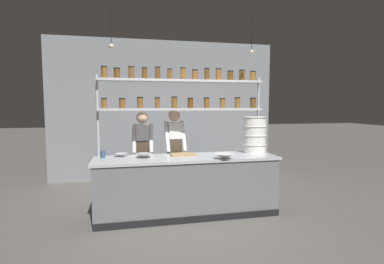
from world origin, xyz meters
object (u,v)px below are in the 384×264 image
object	(u,v)px
prep_bowl_near_left	(144,156)
prep_bowl_center_front	(121,155)
serving_cup_front	(103,154)
chef_center	(175,149)
spice_shelf_unit	(183,96)
container_stack	(255,135)
cutting_board	(183,154)
chef_left	(143,151)
prep_bowl_center_back	(224,156)

from	to	relation	value
prep_bowl_near_left	prep_bowl_center_front	bearing A→B (deg)	155.00
serving_cup_front	chef_center	bearing A→B (deg)	17.57
spice_shelf_unit	prep_bowl_near_left	xyz separation A→B (m)	(-0.67, -0.27, -0.91)
container_stack	serving_cup_front	world-z (taller)	container_stack
spice_shelf_unit	cutting_board	distance (m)	0.95
spice_shelf_unit	chef_left	world-z (taller)	spice_shelf_unit
prep_bowl_center_front	prep_bowl_near_left	bearing A→B (deg)	-25.00
prep_bowl_center_front	container_stack	bearing A→B (deg)	-2.82
prep_bowl_near_left	serving_cup_front	world-z (taller)	serving_cup_front
spice_shelf_unit	container_stack	bearing A→B (deg)	-10.30
cutting_board	prep_bowl_near_left	distance (m)	0.63
spice_shelf_unit	chef_center	size ratio (longest dim) A/B	1.64
cutting_board	prep_bowl_center_back	xyz separation A→B (m)	(0.54, -0.47, 0.03)
spice_shelf_unit	prep_bowl_center_back	xyz separation A→B (m)	(0.50, -0.65, -0.90)
chef_left	serving_cup_front	size ratio (longest dim) A/B	15.12
prep_bowl_center_back	serving_cup_front	xyz separation A→B (m)	(-1.78, 0.52, 0.01)
prep_bowl_near_left	prep_bowl_center_front	distance (m)	0.38
spice_shelf_unit	container_stack	xyz separation A→B (m)	(1.18, -0.21, -0.64)
chef_left	prep_bowl_center_front	xyz separation A→B (m)	(-0.36, -0.50, 0.03)
prep_bowl_near_left	prep_bowl_center_back	distance (m)	1.23
spice_shelf_unit	serving_cup_front	distance (m)	1.56
spice_shelf_unit	prep_bowl_center_front	size ratio (longest dim) A/B	13.98
prep_bowl_center_front	chef_center	bearing A→B (deg)	21.18
cutting_board	prep_bowl_near_left	world-z (taller)	prep_bowl_near_left
chef_left	cutting_board	bearing A→B (deg)	-39.68
chef_center	prep_bowl_center_front	size ratio (longest dim) A/B	8.51
chef_left	container_stack	size ratio (longest dim) A/B	2.65
chef_center	container_stack	xyz separation A→B (m)	(1.28, -0.46, 0.27)
spice_shelf_unit	prep_bowl_center_back	bearing A→B (deg)	-52.50
spice_shelf_unit	serving_cup_front	world-z (taller)	spice_shelf_unit
spice_shelf_unit	prep_bowl_near_left	distance (m)	1.16
prep_bowl_center_back	spice_shelf_unit	bearing A→B (deg)	127.50
prep_bowl_center_back	serving_cup_front	distance (m)	1.85
spice_shelf_unit	chef_center	distance (m)	0.95
spice_shelf_unit	cutting_board	xyz separation A→B (m)	(-0.04, -0.18, -0.93)
chef_center	cutting_board	size ratio (longest dim) A/B	4.15
chef_left	prep_bowl_center_front	bearing A→B (deg)	-122.24
chef_left	chef_center	xyz separation A→B (m)	(0.54, -0.15, 0.03)
chef_left	cutting_board	size ratio (longest dim) A/B	4.02
chef_center	chef_left	bearing A→B (deg)	157.73
container_stack	cutting_board	size ratio (longest dim) A/B	1.52
container_stack	prep_bowl_near_left	xyz separation A→B (m)	(-1.84, -0.05, -0.27)
spice_shelf_unit	chef_left	bearing A→B (deg)	148.62
chef_left	prep_bowl_center_front	world-z (taller)	chef_left
spice_shelf_unit	serving_cup_front	bearing A→B (deg)	-174.27
chef_left	prep_bowl_near_left	bearing A→B (deg)	-88.04
spice_shelf_unit	chef_center	world-z (taller)	spice_shelf_unit
prep_bowl_center_front	serving_cup_front	xyz separation A→B (m)	(-0.27, -0.02, 0.03)
cutting_board	prep_bowl_near_left	bearing A→B (deg)	-172.16
chef_left	serving_cup_front	bearing A→B (deg)	-136.77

